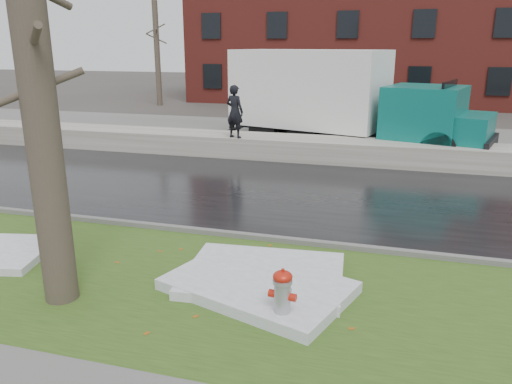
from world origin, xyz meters
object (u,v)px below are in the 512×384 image
(fire_hydrant, at_px, (282,294))
(worker, at_px, (235,112))
(tree, at_px, (38,93))
(box_truck, at_px, (337,97))

(fire_hydrant, xyz_separation_m, worker, (-4.01, 10.05, 1.16))
(tree, bearing_deg, box_truck, 78.94)
(fire_hydrant, relative_size, tree, 0.13)
(fire_hydrant, height_order, tree, tree)
(fire_hydrant, xyz_separation_m, tree, (-3.47, -0.23, 2.70))
(worker, bearing_deg, fire_hydrant, 128.78)
(fire_hydrant, distance_m, tree, 4.40)
(box_truck, relative_size, worker, 6.15)
(fire_hydrant, bearing_deg, tree, -168.88)
(tree, xyz_separation_m, worker, (-0.55, 10.28, -1.54))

